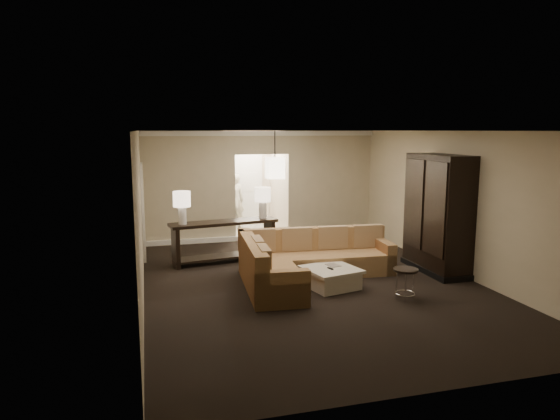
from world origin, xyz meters
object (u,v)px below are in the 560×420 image
object	(u,v)px
coffee_table	(331,277)
console_table	(224,238)
sectional_sofa	(303,262)
armoire	(438,216)
person	(234,198)
drink_table	(406,277)

from	to	relation	value
coffee_table	console_table	size ratio (longest dim) A/B	0.45
sectional_sofa	coffee_table	distance (m)	0.69
coffee_table	armoire	world-z (taller)	armoire
person	drink_table	bearing A→B (deg)	95.33
console_table	person	size ratio (longest dim) A/B	1.34
coffee_table	armoire	size ratio (longest dim) A/B	0.46
console_table	drink_table	xyz separation A→B (m)	(2.56, -3.17, -0.16)
coffee_table	console_table	world-z (taller)	console_table
console_table	armoire	distance (m)	4.43
drink_table	person	world-z (taller)	person
armoire	drink_table	xyz separation A→B (m)	(-1.43, -1.35, -0.75)
coffee_table	console_table	bearing A→B (deg)	124.94
sectional_sofa	coffee_table	world-z (taller)	sectional_sofa
sectional_sofa	person	distance (m)	5.34
console_table	drink_table	size ratio (longest dim) A/B	4.55
armoire	person	bearing A→B (deg)	120.06
console_table	person	xyz separation A→B (m)	(0.86, 3.60, 0.35)
coffee_table	console_table	distance (m)	2.78
console_table	armoire	size ratio (longest dim) A/B	1.01
armoire	drink_table	distance (m)	2.11
console_table	drink_table	distance (m)	4.08
sectional_sofa	person	bearing A→B (deg)	98.04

